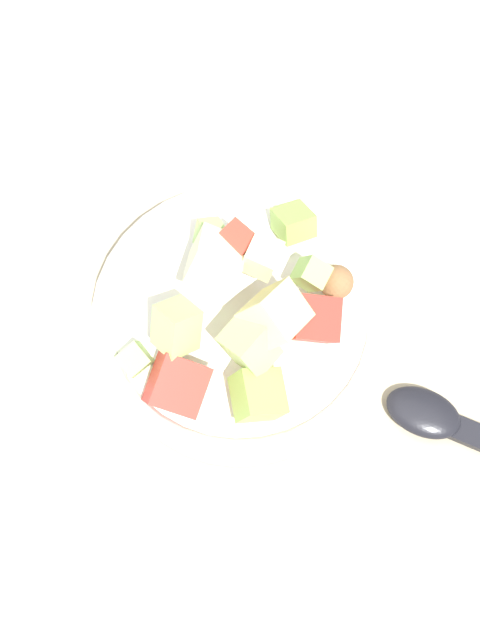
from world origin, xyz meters
The scene contains 4 objects.
ground_plane centered at (0.00, 0.00, 0.00)m, with size 2.40×2.40×0.00m, color silver.
placemat centered at (0.00, 0.00, 0.00)m, with size 0.44×0.33×0.01m, color tan.
salad_bowl centered at (-0.02, 0.01, 0.04)m, with size 0.21×0.21×0.13m.
serving_spoon centered at (-0.20, 0.01, 0.01)m, with size 0.20×0.04×0.01m.
Camera 1 is at (-0.11, 0.22, 0.64)m, focal length 50.28 mm.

